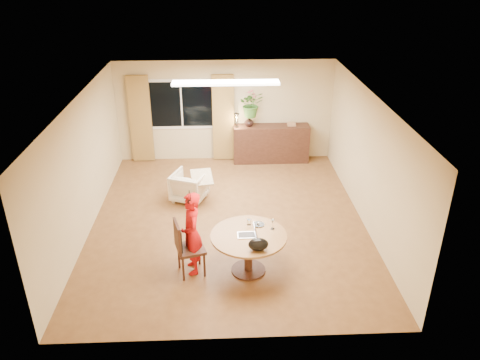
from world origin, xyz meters
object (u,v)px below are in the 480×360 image
(dining_table, at_px, (249,243))
(armchair, at_px, (189,186))
(dining_chair, at_px, (191,247))
(child, at_px, (192,233))
(sideboard, at_px, (271,144))

(dining_table, bearing_deg, armchair, 113.45)
(armchair, bearing_deg, dining_chair, 115.43)
(child, bearing_deg, sideboard, 147.15)
(armchair, bearing_deg, sideboard, -112.87)
(dining_table, relative_size, armchair, 1.80)
(dining_table, xyz_separation_m, armchair, (-1.15, 2.65, -0.25))
(child, bearing_deg, dining_table, 74.44)
(dining_chair, relative_size, armchair, 1.43)
(dining_chair, height_order, sideboard, dining_chair)
(dining_table, height_order, armchair, dining_table)
(armchair, bearing_deg, child, 116.07)
(dining_table, distance_m, sideboard, 4.78)
(child, relative_size, armchair, 2.08)
(child, distance_m, sideboard, 4.98)
(dining_chair, bearing_deg, armchair, 77.96)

